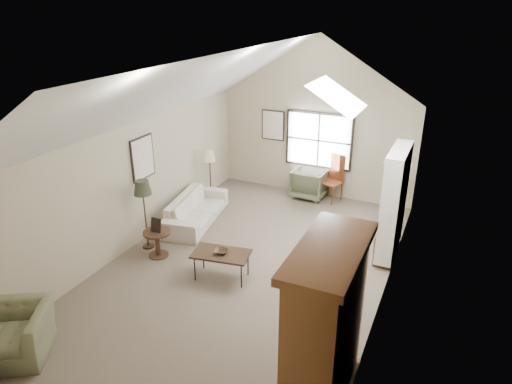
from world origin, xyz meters
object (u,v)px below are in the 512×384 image
at_px(armchair_near, 9,334).
at_px(coffee_table, 222,265).
at_px(armoire, 325,329).
at_px(side_chair, 331,179).
at_px(sofa, 196,209).
at_px(side_table, 158,244).
at_px(armchair_far, 310,183).

bearing_deg(armchair_near, coffee_table, 27.93).
bearing_deg(armoire, side_chair, 104.96).
bearing_deg(sofa, coffee_table, -147.43).
bearing_deg(armoire, side_table, 152.65).
height_order(sofa, armchair_near, armchair_near).
bearing_deg(side_chair, armchair_far, -160.63).
height_order(armoire, side_table, armoire).
xyz_separation_m(coffee_table, side_table, (-1.52, 0.16, 0.01)).
height_order(armchair_near, side_chair, side_chair).
xyz_separation_m(sofa, side_table, (0.10, -1.60, -0.04)).
relative_size(armoire, side_table, 4.10).
distance_m(armoire, side_chair, 6.33).
bearing_deg(armoire, sofa, 138.08).
relative_size(armoire, side_chair, 1.87).
bearing_deg(armoire, armchair_far, 109.66).
distance_m(coffee_table, side_chair, 4.30).
relative_size(sofa, side_table, 3.99).
bearing_deg(armchair_near, sofa, 56.97).
height_order(sofa, side_chair, side_chair).
height_order(coffee_table, side_table, side_table).
distance_m(armoire, armchair_far, 6.52).
xyz_separation_m(armoire, side_table, (-3.97, 2.05, -0.83)).
bearing_deg(side_chair, coffee_table, -81.68).
distance_m(armchair_far, side_table, 4.43).
bearing_deg(armchair_far, armoire, 111.57).
xyz_separation_m(armchair_far, coffee_table, (-0.27, -4.21, -0.12)).
distance_m(sofa, side_table, 1.60).
height_order(armchair_near, side_table, armchair_near).
xyz_separation_m(armchair_near, side_table, (0.28, 3.13, -0.09)).
bearing_deg(side_table, sofa, 93.58).
bearing_deg(armoire, coffee_table, 142.33).
distance_m(armchair_near, side_chair, 7.64).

